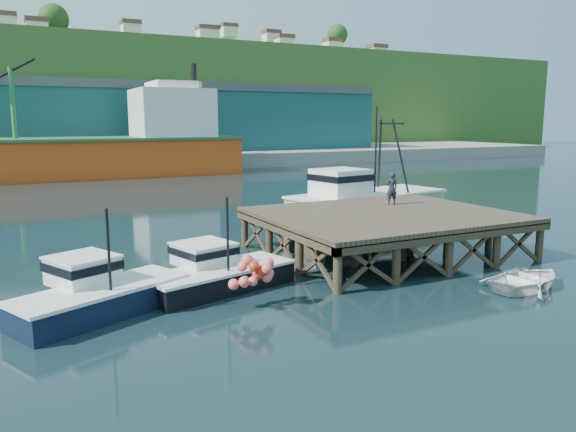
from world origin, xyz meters
TOP-DOWN VIEW (x-y plane):
  - ground at (0.00, 0.00)m, footprint 300.00×300.00m
  - wharf at (5.50, -0.19)m, footprint 12.00×10.00m
  - far_quay at (0.00, 70.00)m, footprint 160.00×40.00m
  - warehouse_mid at (0.00, 65.00)m, footprint 28.00×16.00m
  - warehouse_right at (30.00, 65.00)m, footprint 30.00×16.00m
  - cargo_ship at (-8.46, 48.00)m, footprint 55.50×10.00m
  - hillside at (0.00, 100.00)m, footprint 220.00×50.00m
  - boat_navy at (-8.92, -2.76)m, footprint 6.51×4.63m
  - boat_black at (-4.20, -1.86)m, footprint 6.58×5.45m
  - trawler at (9.82, 7.93)m, footprint 11.91×6.05m
  - dinghy at (7.04, -7.58)m, footprint 4.21×3.29m
  - dockworker at (7.45, 2.02)m, footprint 0.72×0.56m

SIDE VIEW (x-z plane):
  - ground at x=0.00m, z-range 0.00..0.00m
  - dinghy at x=7.04m, z-range 0.00..0.80m
  - boat_black at x=-4.20m, z-range -1.21..2.62m
  - boat_navy at x=-8.92m, z-range -1.15..2.69m
  - far_quay at x=0.00m, z-range 0.00..2.00m
  - trawler at x=9.82m, z-range -2.24..5.37m
  - wharf at x=5.50m, z-range 0.63..3.25m
  - dockworker at x=7.45m, z-range 2.12..3.89m
  - cargo_ship at x=-8.46m, z-range -3.56..10.19m
  - warehouse_mid at x=0.00m, z-range 2.00..11.00m
  - warehouse_right at x=30.00m, z-range 2.00..11.00m
  - hillside at x=0.00m, z-range 0.00..22.00m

